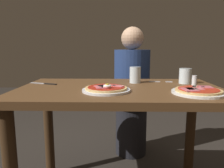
% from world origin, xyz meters
% --- Properties ---
extents(dining_table, '(1.20, 0.71, 0.76)m').
position_xyz_m(dining_table, '(0.00, 0.00, 0.63)').
color(dining_table, brown).
rests_on(dining_table, ground).
extents(pizza_foreground, '(0.26, 0.26, 0.05)m').
position_xyz_m(pizza_foreground, '(-0.08, -0.11, 0.78)').
color(pizza_foreground, white).
rests_on(pizza_foreground, dining_table).
extents(pizza_across_left, '(0.27, 0.27, 0.03)m').
position_xyz_m(pizza_across_left, '(0.40, -0.16, 0.78)').
color(pizza_across_left, white).
rests_on(pizza_across_left, dining_table).
extents(water_glass_near, '(0.08, 0.08, 0.10)m').
position_xyz_m(water_glass_near, '(0.43, 0.16, 0.81)').
color(water_glass_near, silver).
rests_on(water_glass_near, dining_table).
extents(water_glass_far, '(0.07, 0.07, 0.11)m').
position_xyz_m(water_glass_far, '(0.10, 0.17, 0.81)').
color(water_glass_far, silver).
rests_on(water_glass_far, dining_table).
extents(fork, '(0.16, 0.03, 0.00)m').
position_xyz_m(fork, '(0.27, 0.21, 0.77)').
color(fork, silver).
rests_on(fork, dining_table).
extents(knife, '(0.19, 0.08, 0.01)m').
position_xyz_m(knife, '(-0.48, 0.11, 0.77)').
color(knife, silver).
rests_on(knife, dining_table).
extents(salt_shaker, '(0.03, 0.03, 0.07)m').
position_xyz_m(salt_shaker, '(0.45, 0.04, 0.80)').
color(salt_shaker, white).
rests_on(salt_shaker, dining_table).
extents(diner_person, '(0.32, 0.32, 1.18)m').
position_xyz_m(diner_person, '(0.12, 0.68, 0.56)').
color(diner_person, black).
rests_on(diner_person, ground).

